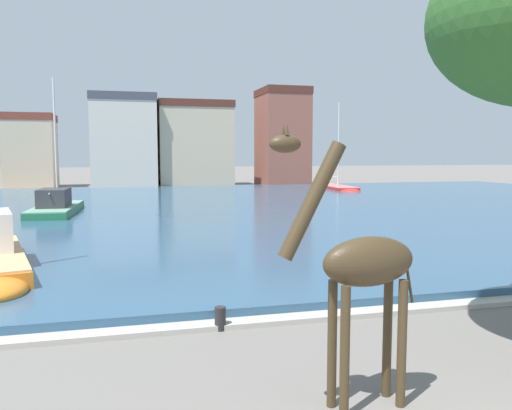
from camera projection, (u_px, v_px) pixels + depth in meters
harbor_water at (191, 209)px, 33.73m from camera, size 78.48×45.31×0.31m
quay_edge_coping at (323, 316)px, 11.68m from camera, size 78.48×0.50×0.12m
giraffe_statue at (361, 267)px, 7.39m from camera, size 2.36×0.71×4.11m
sailboat_red at (339, 189)px, 50.71m from camera, size 2.47×8.61×8.74m
sailboat_green at (58, 208)px, 30.33m from camera, size 2.60×8.38×8.13m
mooring_bollard at (220, 319)px, 10.92m from camera, size 0.24×0.24×0.50m
townhouse_end_terrace at (31, 151)px, 57.31m from camera, size 5.29×5.57×8.14m
townhouse_corner_house at (124, 142)px, 56.31m from camera, size 6.93×7.09×10.10m
townhouse_wide_warehouse at (194, 144)px, 59.52m from camera, size 8.33×7.51×9.65m
townhouse_tall_gabled at (282, 137)px, 60.84m from camera, size 5.29×6.57×11.34m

